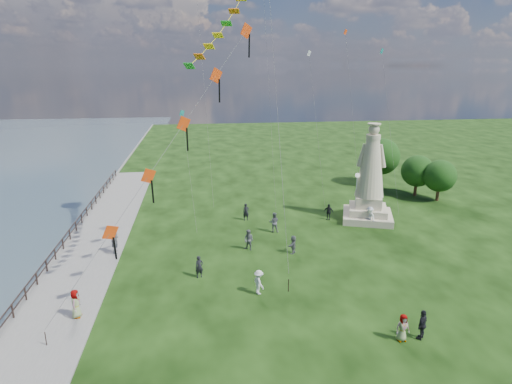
{
  "coord_description": "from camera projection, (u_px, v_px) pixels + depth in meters",
  "views": [
    {
      "loc": [
        -5.03,
        -21.87,
        14.42
      ],
      "look_at": [
        -1.0,
        8.0,
        5.5
      ],
      "focal_mm": 30.0,
      "sensor_mm": 36.0,
      "label": 1
    }
  ],
  "objects": [
    {
      "name": "person_11",
      "position": [
        293.0,
        244.0,
        34.03
      ],
      "size": [
        1.22,
        1.5,
        1.5
      ],
      "primitive_type": "imported",
      "rotation": [
        0.0,
        0.0,
        4.19
      ],
      "color": "#595960",
      "rests_on": "ground"
    },
    {
      "name": "person_2",
      "position": [
        259.0,
        282.0,
        27.94
      ],
      "size": [
        0.91,
        1.2,
        1.66
      ],
      "primitive_type": "imported",
      "rotation": [
        0.0,
        0.0,
        1.95
      ],
      "color": "silver",
      "rests_on": "ground"
    },
    {
      "name": "person_9",
      "position": [
        329.0,
        212.0,
        41.51
      ],
      "size": [
        1.05,
        0.87,
        1.59
      ],
      "primitive_type": "imported",
      "rotation": [
        0.0,
        0.0,
        -0.51
      ],
      "color": "black",
      "rests_on": "ground"
    },
    {
      "name": "person_0",
      "position": [
        199.0,
        267.0,
        30.12
      ],
      "size": [
        0.68,
        0.55,
        1.61
      ],
      "primitive_type": "imported",
      "rotation": [
        0.0,
        0.0,
        0.32
      ],
      "color": "black",
      "rests_on": "ground"
    },
    {
      "name": "person_5",
      "position": [
        115.0,
        243.0,
        33.88
      ],
      "size": [
        0.99,
        1.82,
        1.87
      ],
      "primitive_type": "imported",
      "rotation": [
        0.0,
        0.0,
        1.71
      ],
      "color": "#595960",
      "rests_on": "ground"
    },
    {
      "name": "person_10",
      "position": [
        76.0,
        305.0,
        25.16
      ],
      "size": [
        0.58,
        0.89,
        1.76
      ],
      "primitive_type": "imported",
      "rotation": [
        0.0,
        0.0,
        1.51
      ],
      "color": "#595960",
      "rests_on": "ground"
    },
    {
      "name": "person_7",
      "position": [
        274.0,
        222.0,
        38.38
      ],
      "size": [
        0.98,
        0.71,
        1.84
      ],
      "primitive_type": "imported",
      "rotation": [
        0.0,
        0.0,
        2.95
      ],
      "color": "#595960",
      "rests_on": "ground"
    },
    {
      "name": "small_kites",
      "position": [
        283.0,
        64.0,
        42.68
      ],
      "size": [
        21.47,
        12.25,
        26.9
      ],
      "color": "#15827C",
      "rests_on": "ground"
    },
    {
      "name": "waterfront",
      "position": [
        67.0,
        266.0,
        32.12
      ],
      "size": [
        200.0,
        200.0,
        1.51
      ],
      "color": "#33434C",
      "rests_on": "ground"
    },
    {
      "name": "red_kite_train",
      "position": [
        181.0,
        131.0,
        26.09
      ],
      "size": [
        12.31,
        9.35,
        17.15
      ],
      "color": "black",
      "rests_on": "ground"
    },
    {
      "name": "tree_row",
      "position": [
        404.0,
        165.0,
        50.3
      ],
      "size": [
        7.63,
        11.18,
        5.86
      ],
      "color": "#382314",
      "rests_on": "ground"
    },
    {
      "name": "lamppost",
      "position": [
        357.0,
        186.0,
        40.75
      ],
      "size": [
        0.43,
        0.43,
        4.68
      ],
      "color": "silver",
      "rests_on": "ground"
    },
    {
      "name": "person_8",
      "position": [
        370.0,
        216.0,
        39.79
      ],
      "size": [
        1.06,
        1.37,
        1.89
      ],
      "primitive_type": "imported",
      "rotation": [
        0.0,
        0.0,
        -1.17
      ],
      "color": "silver",
      "rests_on": "ground"
    },
    {
      "name": "person_1",
      "position": [
        249.0,
        240.0,
        34.6
      ],
      "size": [
        0.98,
        0.92,
        1.72
      ],
      "primitive_type": "imported",
      "rotation": [
        0.0,
        0.0,
        -0.65
      ],
      "color": "#595960",
      "rests_on": "ground"
    },
    {
      "name": "statue",
      "position": [
        370.0,
        184.0,
        40.79
      ],
      "size": [
        5.87,
        5.87,
        9.36
      ],
      "rotation": [
        0.0,
        0.0,
        -0.34
      ],
      "color": "#C1B192",
      "rests_on": "ground"
    },
    {
      "name": "person_4",
      "position": [
        403.0,
        328.0,
        23.15
      ],
      "size": [
        0.79,
        0.5,
        1.57
      ],
      "primitive_type": "imported",
      "rotation": [
        0.0,
        0.0,
        0.04
      ],
      "color": "#595960",
      "rests_on": "ground"
    },
    {
      "name": "person_3",
      "position": [
        422.0,
        325.0,
        23.27
      ],
      "size": [
        1.13,
        1.09,
        1.77
      ],
      "primitive_type": "imported",
      "rotation": [
        0.0,
        0.0,
        3.87
      ],
      "color": "black",
      "rests_on": "ground"
    },
    {
      "name": "person_6",
      "position": [
        246.0,
        212.0,
        41.34
      ],
      "size": [
        0.67,
        0.5,
        1.68
      ],
      "primitive_type": "imported",
      "rotation": [
        0.0,
        0.0,
        0.17
      ],
      "color": "black",
      "rests_on": "ground"
    }
  ]
}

